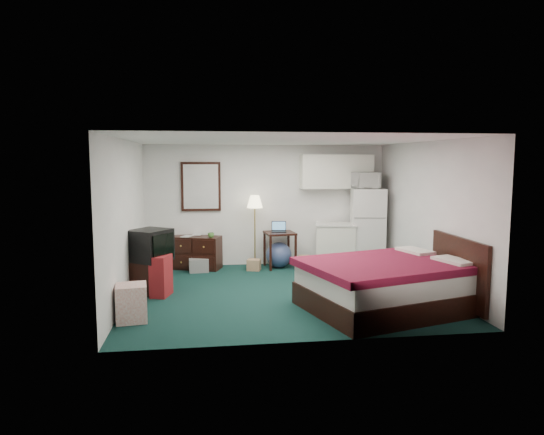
{
  "coord_description": "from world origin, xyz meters",
  "views": [
    {
      "loc": [
        -1.26,
        -7.77,
        2.17
      ],
      "look_at": [
        -0.12,
        0.47,
        1.2
      ],
      "focal_mm": 32.0,
      "sensor_mm": 36.0,
      "label": 1
    }
  ],
  "objects": [
    {
      "name": "file_bin",
      "position": [
        -1.41,
        1.68,
        0.13
      ],
      "size": [
        0.39,
        0.31,
        0.26
      ],
      "primitive_type": null,
      "rotation": [
        0.0,
        0.0,
        0.08
      ],
      "color": "gray",
      "rests_on": "floor"
    },
    {
      "name": "fridge",
      "position": [
        2.04,
        1.76,
        0.8
      ],
      "size": [
        0.78,
        0.78,
        1.61
      ],
      "primitive_type": null,
      "rotation": [
        0.0,
        0.0,
        -0.19
      ],
      "color": "white",
      "rests_on": "floor"
    },
    {
      "name": "floor",
      "position": [
        0.0,
        0.0,
        0.0
      ],
      "size": [
        5.0,
        4.5,
        0.01
      ],
      "primitive_type": "cube",
      "color": "#102C2A",
      "rests_on": "ground"
    },
    {
      "name": "cardboard_box_b",
      "position": [
        0.69,
        1.64,
        0.13
      ],
      "size": [
        0.25,
        0.29,
        0.27
      ],
      "primitive_type": null,
      "rotation": [
        0.0,
        0.0,
        -0.08
      ],
      "color": "#8D664B",
      "rests_on": "floor"
    },
    {
      "name": "book_b",
      "position": [
        -1.53,
        2.13,
        0.77
      ],
      "size": [
        0.17,
        0.04,
        0.23
      ],
      "primitive_type": "imported",
      "rotation": [
        0.0,
        0.0,
        -0.13
      ],
      "color": "#8D664B",
      "rests_on": "dresser"
    },
    {
      "name": "microwave",
      "position": [
        2.0,
        1.81,
        1.81
      ],
      "size": [
        0.68,
        0.51,
        0.41
      ],
      "primitive_type": "imported",
      "rotation": [
        0.0,
        0.0,
        -0.34
      ],
      "color": "white",
      "rests_on": "fridge"
    },
    {
      "name": "laptop",
      "position": [
        0.21,
        1.86,
        0.83
      ],
      "size": [
        0.33,
        0.28,
        0.2
      ],
      "primitive_type": null,
      "rotation": [
        0.0,
        0.0,
        -0.13
      ],
      "color": "black",
      "rests_on": "desk"
    },
    {
      "name": "kitchen_counter",
      "position": [
        1.39,
        1.85,
        0.43
      ],
      "size": [
        0.9,
        0.77,
        0.86
      ],
      "primitive_type": null,
      "rotation": [
        0.0,
        0.0,
        -0.24
      ],
      "color": "white",
      "rests_on": "floor"
    },
    {
      "name": "walls",
      "position": [
        0.0,
        0.0,
        1.25
      ],
      "size": [
        5.01,
        4.51,
        2.5
      ],
      "color": "silver",
      "rests_on": "floor"
    },
    {
      "name": "bed",
      "position": [
        1.33,
        -1.14,
        0.35
      ],
      "size": [
        2.59,
        2.25,
        0.7
      ],
      "primitive_type": null,
      "rotation": [
        0.0,
        0.0,
        0.28
      ],
      "color": "#580921",
      "rests_on": "floor"
    },
    {
      "name": "book_a",
      "position": [
        -1.72,
        1.98,
        0.78
      ],
      "size": [
        0.17,
        0.1,
        0.24
      ],
      "primitive_type": "imported",
      "rotation": [
        0.0,
        0.0,
        -0.48
      ],
      "color": "#8D664B",
      "rests_on": "dresser"
    },
    {
      "name": "desk",
      "position": [
        0.22,
        1.85,
        0.37
      ],
      "size": [
        0.64,
        0.64,
        0.73
      ],
      "primitive_type": null,
      "rotation": [
        0.0,
        0.0,
        0.11
      ],
      "color": "black",
      "rests_on": "floor"
    },
    {
      "name": "dresser",
      "position": [
        -1.46,
        1.98,
        0.33
      ],
      "size": [
        1.06,
        0.74,
        0.66
      ],
      "primitive_type": null,
      "rotation": [
        0.0,
        0.0,
        -0.34
      ],
      "color": "black",
      "rests_on": "floor"
    },
    {
      "name": "tv_stand",
      "position": [
        -2.21,
        0.31,
        0.27
      ],
      "size": [
        0.7,
        0.73,
        0.54
      ],
      "primitive_type": null,
      "rotation": [
        0.0,
        0.0,
        -0.33
      ],
      "color": "black",
      "rests_on": "floor"
    },
    {
      "name": "mug",
      "position": [
        -1.17,
        1.77,
        0.72
      ],
      "size": [
        0.14,
        0.12,
        0.13
      ],
      "primitive_type": "imported",
      "rotation": [
        0.0,
        0.0,
        -0.17
      ],
      "color": "#4B8236",
      "rests_on": "dresser"
    },
    {
      "name": "ceiling",
      "position": [
        0.0,
        0.0,
        2.5
      ],
      "size": [
        5.0,
        4.5,
        0.01
      ],
      "primitive_type": "cube",
      "color": "silver",
      "rests_on": "walls"
    },
    {
      "name": "suitcase",
      "position": [
        -1.99,
        0.04,
        0.33
      ],
      "size": [
        0.36,
        0.46,
        0.66
      ],
      "primitive_type": null,
      "rotation": [
        0.0,
        0.0,
        -0.28
      ],
      "color": "maroon",
      "rests_on": "floor"
    },
    {
      "name": "crt_tv",
      "position": [
        -2.17,
        0.25,
        0.8
      ],
      "size": [
        0.81,
        0.82,
        0.52
      ],
      "primitive_type": null,
      "rotation": [
        0.0,
        0.0,
        -0.63
      ],
      "color": "black",
      "rests_on": "tv_stand"
    },
    {
      "name": "floor_lamp",
      "position": [
        -0.28,
        1.93,
        0.74
      ],
      "size": [
        0.38,
        0.38,
        1.48
      ],
      "primitive_type": null,
      "rotation": [
        0.0,
        0.0,
        -0.2
      ],
      "color": "gold",
      "rests_on": "floor"
    },
    {
      "name": "mirror",
      "position": [
        -1.35,
        2.22,
        1.65
      ],
      "size": [
        0.8,
        0.06,
        1.0
      ],
      "primitive_type": null,
      "color": "white",
      "rests_on": "walls"
    },
    {
      "name": "retail_box",
      "position": [
        -2.28,
        -1.17,
        0.25
      ],
      "size": [
        0.45,
        0.45,
        0.51
      ],
      "primitive_type": null,
      "rotation": [
        0.0,
        0.0,
        0.13
      ],
      "color": "white",
      "rests_on": "floor"
    },
    {
      "name": "exercise_ball",
      "position": [
        0.21,
        1.85,
        0.26
      ],
      "size": [
        0.61,
        0.61,
        0.52
      ],
      "primitive_type": "sphere",
      "rotation": [
        0.0,
        0.0,
        0.18
      ],
      "color": "#374674",
      "rests_on": "floor"
    },
    {
      "name": "headboard",
      "position": [
        2.46,
        -1.14,
        0.55
      ],
      "size": [
        0.06,
        1.56,
        1.0
      ],
      "primitive_type": null,
      "color": "black",
      "rests_on": "walls"
    },
    {
      "name": "cardboard_box_a",
      "position": [
        -0.32,
        1.68,
        0.11
      ],
      "size": [
        0.31,
        0.28,
        0.22
      ],
      "primitive_type": null,
      "rotation": [
        0.0,
        0.0,
        -0.29
      ],
      "color": "#8D664B",
      "rests_on": "floor"
    },
    {
      "name": "upper_cabinets",
      "position": [
        1.45,
        2.08,
        1.95
      ],
      "size": [
        1.5,
        0.35,
        0.7
      ],
      "primitive_type": null,
      "color": "white",
      "rests_on": "walls"
    }
  ]
}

